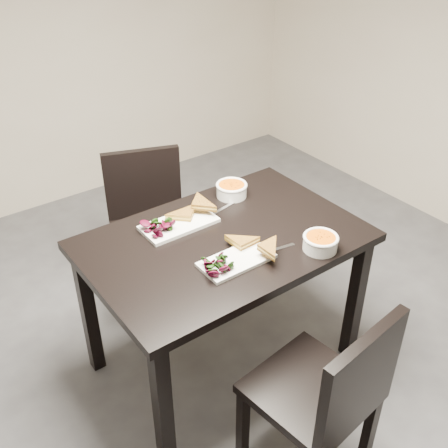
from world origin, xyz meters
name	(u,v)px	position (x,y,z in m)	size (l,w,h in m)	color
room_shell	(177,1)	(0.00, 0.00, 1.83)	(5.02, 5.02, 2.81)	beige
table	(224,256)	(0.46, 0.45, 0.65)	(1.20, 0.80, 0.75)	black
chair_near	(329,393)	(0.41, -0.28, 0.48)	(0.47, 0.47, 0.85)	black
chair_far	(148,219)	(0.46, 1.16, 0.48)	(0.54, 0.54, 0.85)	black
plate_near	(237,260)	(0.40, 0.28, 0.76)	(0.31, 0.15, 0.02)	white
sandwich_near	(247,247)	(0.46, 0.29, 0.79)	(0.15, 0.12, 0.05)	olive
salad_near	(217,263)	(0.30, 0.28, 0.79)	(0.10, 0.09, 0.04)	black
soup_bowl_near	(320,242)	(0.74, 0.14, 0.79)	(0.15, 0.15, 0.07)	white
cutlery_near	(276,249)	(0.59, 0.25, 0.75)	(0.18, 0.02, 0.00)	silver
plate_far	(179,224)	(0.36, 0.65, 0.76)	(0.34, 0.17, 0.02)	white
sandwich_far	(193,214)	(0.42, 0.63, 0.79)	(0.17, 0.13, 0.06)	olive
salad_far	(159,225)	(0.26, 0.65, 0.79)	(0.11, 0.10, 0.05)	black
soup_bowl_far	(232,189)	(0.71, 0.72, 0.79)	(0.15, 0.15, 0.07)	white
cutlery_far	(223,209)	(0.60, 0.65, 0.75)	(0.18, 0.02, 0.00)	silver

